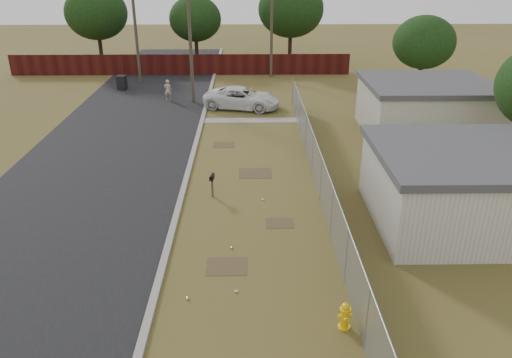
{
  "coord_description": "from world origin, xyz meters",
  "views": [
    {
      "loc": [
        -0.02,
        -19.45,
        9.84
      ],
      "look_at": [
        0.29,
        -0.12,
        1.1
      ],
      "focal_mm": 35.0,
      "sensor_mm": 36.0,
      "label": 1
    }
  ],
  "objects_px": {
    "mailbox": "(212,179)",
    "pickup_truck": "(242,98)",
    "pedestrian": "(168,90)",
    "fire_hydrant": "(345,316)",
    "trash_bin": "(122,82)"
  },
  "relations": [
    {
      "from": "pickup_truck",
      "to": "pedestrian",
      "type": "height_order",
      "value": "pedestrian"
    },
    {
      "from": "mailbox",
      "to": "pickup_truck",
      "type": "xyz_separation_m",
      "value": [
        1.18,
        13.9,
        -0.12
      ]
    },
    {
      "from": "fire_hydrant",
      "to": "pedestrian",
      "type": "height_order",
      "value": "pedestrian"
    },
    {
      "from": "mailbox",
      "to": "pickup_truck",
      "type": "relative_size",
      "value": 0.2
    },
    {
      "from": "fire_hydrant",
      "to": "pickup_truck",
      "type": "bearing_deg",
      "value": 97.95
    },
    {
      "from": "fire_hydrant",
      "to": "trash_bin",
      "type": "relative_size",
      "value": 0.81
    },
    {
      "from": "pickup_truck",
      "to": "trash_bin",
      "type": "relative_size",
      "value": 4.75
    },
    {
      "from": "fire_hydrant",
      "to": "pickup_truck",
      "type": "height_order",
      "value": "pickup_truck"
    },
    {
      "from": "pedestrian",
      "to": "pickup_truck",
      "type": "bearing_deg",
      "value": 159.05
    },
    {
      "from": "fire_hydrant",
      "to": "pickup_truck",
      "type": "relative_size",
      "value": 0.17
    },
    {
      "from": "pickup_truck",
      "to": "trash_bin",
      "type": "bearing_deg",
      "value": 74.58
    },
    {
      "from": "pedestrian",
      "to": "trash_bin",
      "type": "bearing_deg",
      "value": -37.54
    },
    {
      "from": "mailbox",
      "to": "fire_hydrant",
      "type": "bearing_deg",
      "value": -63.31
    },
    {
      "from": "pedestrian",
      "to": "fire_hydrant",
      "type": "bearing_deg",
      "value": 110.06
    },
    {
      "from": "pickup_truck",
      "to": "pedestrian",
      "type": "relative_size",
      "value": 3.44
    }
  ]
}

